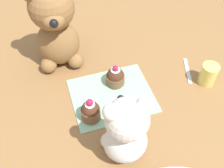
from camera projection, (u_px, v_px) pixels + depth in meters
The scene contains 8 objects.
ground_plane at pixel (112, 96), 0.81m from camera, with size 4.00×4.00×0.00m, color olive.
knitted_placemat at pixel (112, 95), 0.80m from camera, with size 0.25×0.20×0.01m, color #8EBC99.
teddy_bear_cream at pixel (126, 131), 0.60m from camera, with size 0.12×0.12×0.22m.
teddy_bear_tan at pixel (55, 27), 0.80m from camera, with size 0.15×0.16×0.29m.
cupcake_near_cream_bear at pixel (91, 111), 0.73m from camera, with size 0.06×0.06×0.08m.
cupcake_near_tan_bear at pixel (115, 77), 0.81m from camera, with size 0.06×0.06×0.07m.
juice_glass at pixel (208, 74), 0.82m from camera, with size 0.05×0.05×0.07m, color #EADB66.
teaspoon at pixel (188, 70), 0.87m from camera, with size 0.11×0.01×0.01m, color silver.
Camera 1 is at (0.15, 0.47, 0.64)m, focal length 42.00 mm.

